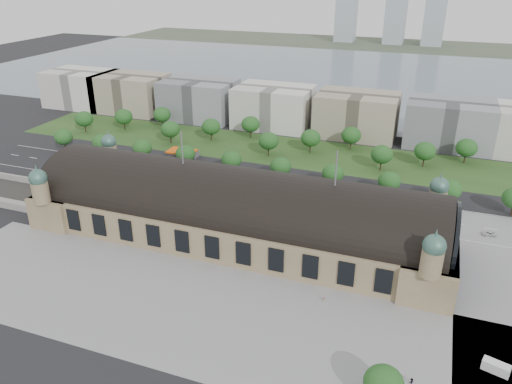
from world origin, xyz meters
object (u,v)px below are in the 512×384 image
(parked_car_1, at_px, (95,183))
(traffic_car_5, at_px, (330,192))
(traffic_car_0, at_px, (71,171))
(parked_car_3, at_px, (159,189))
(parked_car_4, at_px, (152,193))
(pedestrian_4, at_px, (411,382))
(traffic_car_6, at_px, (489,234))
(traffic_car_4, at_px, (244,196))
(bus_east, at_px, (358,218))
(parked_car_0, at_px, (128,187))
(parked_car_6, at_px, (184,198))
(pedestrian_0, at_px, (324,300))
(traffic_car_3, at_px, (217,178))
(traffic_car_2, at_px, (113,173))
(parked_car_2, at_px, (154,188))
(bus_mid, at_px, (272,203))
(van_east, at_px, (494,367))
(bus_west, at_px, (273,203))
(petrol_station, at_px, (187,153))
(parked_car_5, at_px, (215,203))
(traffic_car_1, at_px, (99,166))

(parked_car_1, bearing_deg, traffic_car_5, 78.91)
(traffic_car_0, distance_m, parked_car_3, 50.21)
(parked_car_4, relative_size, pedestrian_4, 2.17)
(traffic_car_6, xyz_separation_m, parked_car_4, (-134.52, -11.42, -0.00))
(parked_car_4, bearing_deg, traffic_car_4, 76.45)
(parked_car_4, relative_size, bus_east, 0.40)
(traffic_car_4, height_order, parked_car_0, traffic_car_4)
(traffic_car_5, bearing_deg, parked_car_6, 118.63)
(pedestrian_0, bearing_deg, traffic_car_3, 126.78)
(traffic_car_2, xyz_separation_m, parked_car_0, (15.47, -11.43, -0.05))
(traffic_car_5, bearing_deg, parked_car_2, 110.55)
(parked_car_2, distance_m, pedestrian_0, 102.86)
(pedestrian_0, bearing_deg, parked_car_4, 144.82)
(parked_car_1, relative_size, bus_mid, 0.45)
(traffic_car_6, distance_m, van_east, 72.16)
(traffic_car_0, bearing_deg, van_east, 75.18)
(parked_car_6, relative_size, van_east, 0.79)
(parked_car_3, xyz_separation_m, bus_west, (51.92, 2.00, 0.96))
(parked_car_4, bearing_deg, parked_car_0, -124.41)
(petrol_station, distance_m, traffic_car_4, 56.28)
(parked_car_5, xyz_separation_m, van_east, (102.58, -60.70, 0.55))
(traffic_car_4, relative_size, parked_car_0, 1.01)
(bus_west, relative_size, van_east, 1.77)
(traffic_car_2, height_order, parked_car_0, traffic_car_2)
(traffic_car_0, xyz_separation_m, parked_car_3, (50.07, -3.78, 0.08))
(parked_car_2, distance_m, bus_east, 89.50)
(traffic_car_4, distance_m, bus_west, 15.03)
(traffic_car_3, distance_m, traffic_car_5, 52.41)
(traffic_car_0, height_order, pedestrian_0, pedestrian_0)
(traffic_car_4, xyz_separation_m, pedestrian_4, (75.26, -82.29, 0.23))
(traffic_car_3, xyz_separation_m, parked_car_3, (-18.75, -20.00, -0.03))
(petrol_station, bearing_deg, traffic_car_6, -13.14)
(traffic_car_1, xyz_separation_m, van_east, (172.99, -79.02, 0.54))
(traffic_car_3, relative_size, van_east, 0.76)
(petrol_station, distance_m, pedestrian_4, 167.19)
(parked_car_0, height_order, parked_car_6, parked_car_6)
(bus_west, xyz_separation_m, van_east, (79.43, -66.70, -0.36))
(traffic_car_3, distance_m, parked_car_0, 40.06)
(traffic_car_2, xyz_separation_m, parked_car_2, (27.13, -8.89, 0.02))
(traffic_car_6, xyz_separation_m, parked_car_5, (-104.81, -11.42, 0.08))
(parked_car_4, relative_size, bus_west, 0.35)
(bus_east, bearing_deg, traffic_car_6, -77.77)
(traffic_car_4, relative_size, pedestrian_4, 2.23)
(van_east, bearing_deg, traffic_car_6, 104.46)
(petrol_station, xyz_separation_m, parked_car_2, (4.44, -40.28, -2.17))
(bus_east, bearing_deg, pedestrian_0, -175.04)
(parked_car_1, relative_size, parked_car_5, 1.01)
(parked_car_5, height_order, pedestrian_0, parked_car_5)
(traffic_car_0, distance_m, parked_car_5, 79.21)
(parked_car_6, height_order, bus_west, bus_west)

